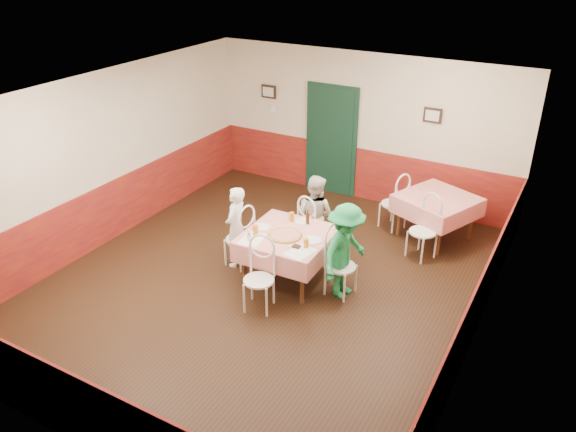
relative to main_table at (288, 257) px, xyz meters
The scene contains 39 objects.
floor 0.51m from the main_table, 132.64° to the right, with size 7.00×7.00×0.00m, color black.
ceiling 2.45m from the main_table, 132.64° to the right, with size 7.00×7.00×0.00m, color white.
back_wall 3.41m from the main_table, 94.07° to the left, with size 6.00×0.10×2.80m, color beige.
front_wall 3.90m from the main_table, 93.53° to the right, with size 6.00×0.10×2.80m, color beige.
left_wall 3.40m from the main_table, behind, with size 0.10×7.00×2.80m, color beige.
right_wall 2.96m from the main_table, ahead, with size 0.10×7.00×2.80m, color beige.
wainscot_back 3.24m from the main_table, 94.09° to the left, with size 6.00×0.03×1.00m, color maroon.
wainscot_front 3.75m from the main_table, 93.54° to the right, with size 6.00×0.03×1.00m, color maroon.
wainscot_left 3.23m from the main_table, behind, with size 0.03×7.00×1.00m, color maroon.
wainscot_right 2.77m from the main_table, ahead, with size 0.03×7.00×1.00m, color maroon.
door 3.37m from the main_table, 104.57° to the left, with size 0.96×0.06×2.10m, color black.
picture_left 4.17m from the main_table, 124.90° to the left, with size 0.32×0.03×0.26m, color black.
picture_right 3.68m from the main_table, 71.53° to the left, with size 0.32×0.03×0.26m, color black.
thermostat 4.01m from the main_table, 123.67° to the left, with size 0.10×0.03×0.10m, color white.
main_table is the anchor object (origin of this frame).
second_table 2.80m from the main_table, 56.47° to the left, with size 1.12×1.12×0.77m, color red.
chair_left 0.85m from the main_table, behind, with size 0.42×0.42×0.90m, color white, non-canonical shape.
chair_right 0.85m from the main_table, ahead, with size 0.42×0.42×0.90m, color white, non-canonical shape.
chair_far 0.85m from the main_table, 91.34° to the left, with size 0.42×0.42×0.90m, color white, non-canonical shape.
chair_near 0.85m from the main_table, 88.66° to the right, with size 0.42×0.42×0.90m, color white, non-canonical shape.
chair_second_a 2.46m from the main_table, 71.18° to the left, with size 0.42×0.42×0.90m, color white, non-canonical shape.
chair_second_b 2.21m from the main_table, 45.67° to the left, with size 0.42×0.42×0.90m, color white, non-canonical shape.
pizza 0.41m from the main_table, 96.01° to the right, with size 0.47×0.47×0.03m, color #B74723.
plate_left 0.58m from the main_table, behind, with size 0.25×0.25×0.01m, color white.
plate_right 0.56m from the main_table, ahead, with size 0.25×0.25×0.01m, color white.
plate_far 0.59m from the main_table, 88.71° to the left, with size 0.25×0.25×0.01m, color white.
glass_a 0.66m from the main_table, 146.78° to the right, with size 0.08×0.08×0.15m, color #BF7219.
glass_b 0.65m from the main_table, 28.09° to the right, with size 0.07×0.07×0.13m, color #BF7219.
glass_c 0.61m from the main_table, 111.64° to the left, with size 0.08×0.08×0.14m, color #BF7219.
beer_bottle 0.65m from the main_table, 75.38° to the left, with size 0.06×0.06×0.21m, color #381C0A.
shaker_a 0.73m from the main_table, 133.37° to the right, with size 0.04×0.04×0.09m, color silver.
shaker_b 0.72m from the main_table, 129.39° to the right, with size 0.04×0.04×0.09m, color silver.
shaker_c 0.72m from the main_table, 140.39° to the right, with size 0.04×0.04×0.09m, color #B23319.
menu_left 0.66m from the main_table, 133.97° to the right, with size 0.30×0.40×0.00m, color white.
menu_right 0.67m from the main_table, 42.85° to the right, with size 0.30×0.40×0.00m, color white.
wallet 0.57m from the main_table, 43.94° to the right, with size 0.11×0.09×0.02m, color black.
diner_left 0.94m from the main_table, behind, with size 0.47×0.31×1.30m, color gray.
diner_far 0.95m from the main_table, 91.34° to the left, with size 0.65×0.51×1.34m, color gray.
diner_right 0.96m from the main_table, ahead, with size 0.92×0.53×1.42m, color gray.
Camera 1 is at (3.72, -5.98, 4.66)m, focal length 35.00 mm.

